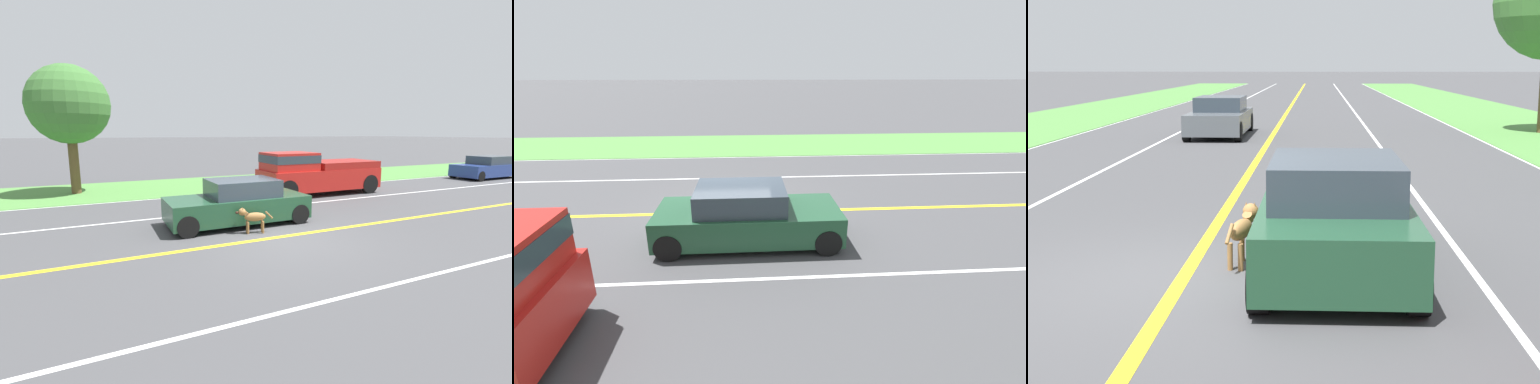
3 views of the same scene
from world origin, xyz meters
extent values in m
plane|color=#424244|center=(0.00, 0.00, 0.00)|extent=(400.00, 400.00, 0.00)
cube|color=yellow|center=(0.00, 0.00, 0.00)|extent=(0.18, 160.00, 0.01)
cube|color=white|center=(3.50, 0.00, 0.00)|extent=(0.10, 160.00, 0.01)
cube|color=#1E472D|center=(1.80, 0.54, 0.52)|extent=(1.79, 4.32, 0.70)
cube|color=#2D3842|center=(1.80, 0.37, 1.13)|extent=(1.54, 2.07, 0.52)
cylinder|color=black|center=(2.61, 2.30, 0.31)|extent=(0.22, 0.61, 0.61)
cylinder|color=black|center=(2.61, -1.22, 0.31)|extent=(0.22, 0.61, 0.61)
cylinder|color=black|center=(1.00, 2.30, 0.31)|extent=(0.22, 0.61, 0.61)
cylinder|color=black|center=(1.00, -1.22, 0.31)|extent=(0.22, 0.61, 0.61)
ellipsoid|color=olive|center=(0.64, 0.47, 0.47)|extent=(0.34, 0.64, 0.25)
cylinder|color=olive|center=(0.76, 0.66, 0.17)|extent=(0.07, 0.07, 0.34)
cylinder|color=olive|center=(0.65, 0.24, 0.17)|extent=(0.07, 0.07, 0.34)
cylinder|color=olive|center=(0.62, 0.69, 0.17)|extent=(0.07, 0.07, 0.34)
cylinder|color=olive|center=(0.52, 0.27, 0.17)|extent=(0.07, 0.07, 0.34)
cylinder|color=olive|center=(0.70, 0.72, 0.57)|extent=(0.16, 0.19, 0.16)
sphere|color=olive|center=(0.73, 0.82, 0.63)|extent=(0.25, 0.25, 0.21)
ellipsoid|color=#331E14|center=(0.76, 0.96, 0.61)|extent=(0.11, 0.12, 0.08)
cone|color=brown|center=(0.78, 0.80, 0.71)|extent=(0.08, 0.08, 0.09)
cone|color=brown|center=(0.67, 0.83, 0.71)|extent=(0.08, 0.08, 0.09)
cylinder|color=olive|center=(0.54, 0.07, 0.51)|extent=(0.10, 0.23, 0.23)
cube|color=#51565B|center=(-1.82, 16.67, 0.52)|extent=(1.87, 4.73, 0.68)
cube|color=#2D3842|center=(-1.82, 16.86, 1.11)|extent=(1.60, 2.27, 0.50)
cylinder|color=black|center=(-2.67, 14.73, 0.33)|extent=(0.22, 0.66, 0.66)
cylinder|color=black|center=(-2.67, 18.61, 0.33)|extent=(0.22, 0.66, 0.66)
cylinder|color=black|center=(-0.98, 14.73, 0.33)|extent=(0.22, 0.66, 0.66)
cylinder|color=black|center=(-0.98, 18.61, 0.33)|extent=(0.22, 0.66, 0.66)
camera|label=1|loc=(-7.86, 4.38, 2.81)|focal=24.00mm
camera|label=2|loc=(9.36, 0.54, 3.90)|focal=24.00mm
camera|label=3|loc=(1.58, -8.16, 2.52)|focal=50.00mm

